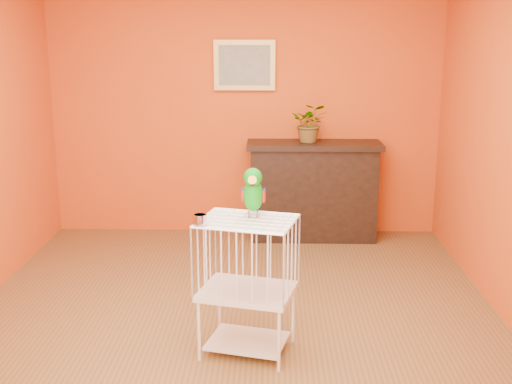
{
  "coord_description": "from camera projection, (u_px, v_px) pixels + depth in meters",
  "views": [
    {
      "loc": [
        0.27,
        -4.35,
        2.06
      ],
      "look_at": [
        0.18,
        -0.41,
        1.08
      ],
      "focal_mm": 45.0,
      "sensor_mm": 36.0,
      "label": 1
    }
  ],
  "objects": [
    {
      "name": "ground",
      "position": [
        233.0,
        321.0,
        4.72
      ],
      "size": [
        4.5,
        4.5,
        0.0
      ],
      "primitive_type": "plane",
      "color": "brown",
      "rests_on": "ground"
    },
    {
      "name": "room_shell",
      "position": [
        231.0,
        106.0,
        4.34
      ],
      "size": [
        4.5,
        4.5,
        4.5
      ],
      "color": "#CE4D13",
      "rests_on": "ground"
    },
    {
      "name": "console_cabinet",
      "position": [
        313.0,
        191.0,
        6.54
      ],
      "size": [
        1.35,
        0.48,
        1.0
      ],
      "color": "black",
      "rests_on": "ground"
    },
    {
      "name": "potted_plant",
      "position": [
        310.0,
        127.0,
        6.39
      ],
      "size": [
        0.4,
        0.43,
        0.3
      ],
      "primitive_type": "imported",
      "rotation": [
        0.0,
        0.0,
        -0.13
      ],
      "color": "#26722D",
      "rests_on": "console_cabinet"
    },
    {
      "name": "framed_picture",
      "position": [
        245.0,
        65.0,
        6.45
      ],
      "size": [
        0.62,
        0.04,
        0.5
      ],
      "color": "#BF9344",
      "rests_on": "room_shell"
    },
    {
      "name": "birdcage",
      "position": [
        247.0,
        285.0,
        4.17
      ],
      "size": [
        0.68,
        0.58,
        0.91
      ],
      "rotation": [
        0.0,
        0.0,
        -0.25
      ],
      "color": "white",
      "rests_on": "ground"
    },
    {
      "name": "feed_cup",
      "position": [
        200.0,
        219.0,
        3.96
      ],
      "size": [
        0.09,
        0.09,
        0.06
      ],
      "primitive_type": "cylinder",
      "color": "silver",
      "rests_on": "birdcage"
    },
    {
      "name": "parrot",
      "position": [
        253.0,
        192.0,
        4.08
      ],
      "size": [
        0.16,
        0.3,
        0.34
      ],
      "rotation": [
        0.0,
        0.0,
        -0.02
      ],
      "color": "#59544C",
      "rests_on": "birdcage"
    }
  ]
}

